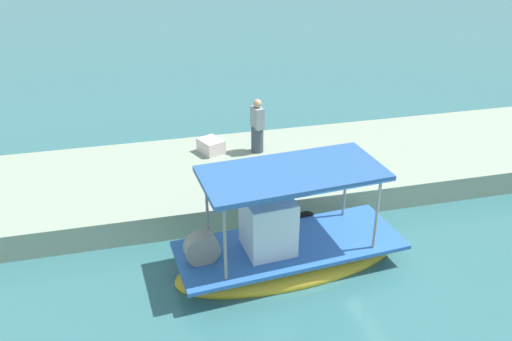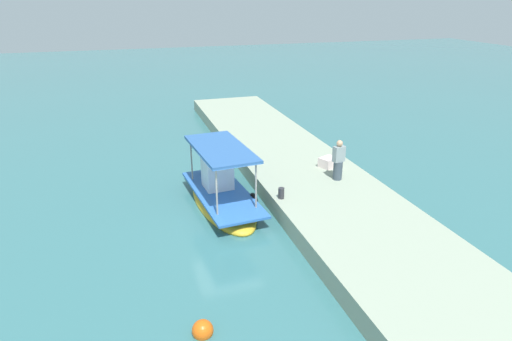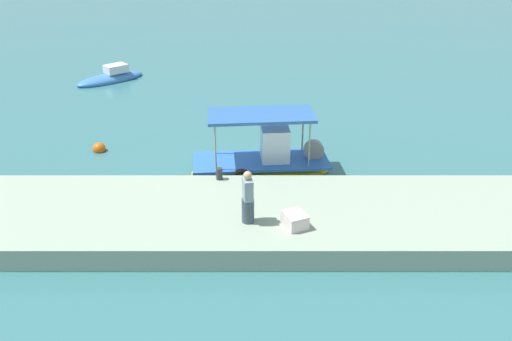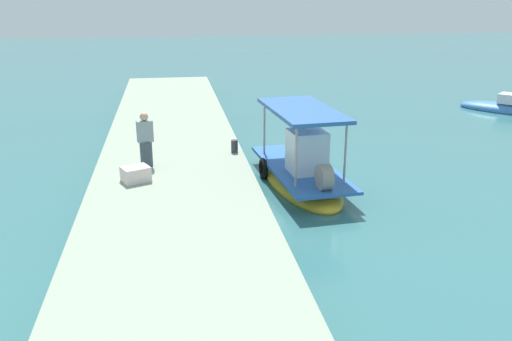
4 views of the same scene
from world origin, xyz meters
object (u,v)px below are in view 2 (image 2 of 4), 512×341
object	(u,v)px
cargo_crate	(328,162)
mooring_bollard	(281,193)
main_fishing_boat	(222,195)
marker_buoy	(203,330)
fisherman_near_bollard	(338,162)

from	to	relation	value
cargo_crate	mooring_bollard	bearing A→B (deg)	128.03
main_fishing_boat	marker_buoy	xyz separation A→B (m)	(-7.36, 2.24, -0.33)
fisherman_near_bollard	mooring_bollard	size ratio (longest dim) A/B	4.01
main_fishing_boat	fisherman_near_bollard	world-z (taller)	main_fishing_boat
marker_buoy	main_fishing_boat	bearing A→B (deg)	-16.95
mooring_bollard	marker_buoy	world-z (taller)	mooring_bollard
fisherman_near_bollard	cargo_crate	xyz separation A→B (m)	(1.48, -0.28, -0.58)
fisherman_near_bollard	mooring_bollard	xyz separation A→B (m)	(-1.10, 3.02, -0.59)
main_fishing_boat	mooring_bollard	size ratio (longest dim) A/B	13.21
mooring_bollard	main_fishing_boat	bearing A→B (deg)	50.97
main_fishing_boat	cargo_crate	distance (m)	5.45
mooring_bollard	cargo_crate	distance (m)	4.19
fisherman_near_bollard	mooring_bollard	bearing A→B (deg)	110.08
mooring_bollard	cargo_crate	xyz separation A→B (m)	(2.58, -3.30, 0.00)
cargo_crate	marker_buoy	size ratio (longest dim) A/B	1.36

